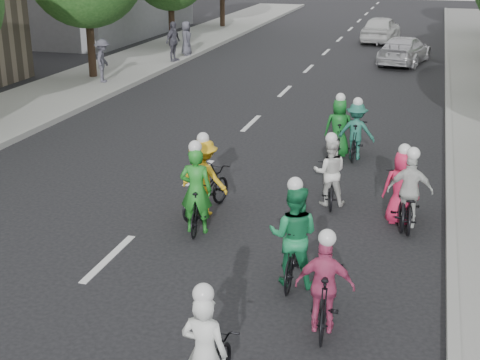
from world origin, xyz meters
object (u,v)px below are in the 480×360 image
at_px(cyclist_7, 356,135).
at_px(follow_car_trail, 381,29).
at_px(cyclist_1, 294,243).
at_px(cyclist_6, 330,179).
at_px(cyclist_9, 339,132).
at_px(spectator_0, 103,61).
at_px(cyclist_2, 205,184).
at_px(cyclist_5, 197,200).
at_px(cyclist_8, 409,199).
at_px(cyclist_4, 401,195).
at_px(cyclist_3, 325,293).
at_px(spectator_1, 173,42).
at_px(follow_car_lead, 404,50).
at_px(spectator_2, 186,38).

height_order(cyclist_7, follow_car_trail, cyclist_7).
xyz_separation_m(cyclist_1, cyclist_6, (0.02, 3.77, -0.14)).
distance_m(cyclist_1, cyclist_9, 7.40).
xyz_separation_m(cyclist_1, spectator_0, (-10.64, 13.97, 0.28)).
bearing_deg(cyclist_2, cyclist_5, 111.49).
height_order(cyclist_5, cyclist_8, cyclist_5).
bearing_deg(cyclist_4, cyclist_6, -26.92).
bearing_deg(follow_car_trail, cyclist_2, 92.69).
distance_m(cyclist_3, cyclist_4, 4.56).
xyz_separation_m(cyclist_6, spectator_1, (-9.76, 15.50, 0.49)).
height_order(cyclist_6, spectator_1, spectator_1).
distance_m(cyclist_9, follow_car_trail, 21.96).
bearing_deg(cyclist_7, cyclist_3, 95.07).
distance_m(follow_car_lead, spectator_0, 14.07).
bearing_deg(cyclist_6, spectator_0, -54.25).
relative_size(follow_car_lead, spectator_1, 2.42).
height_order(cyclist_6, follow_car_lead, cyclist_6).
height_order(cyclist_1, cyclist_3, cyclist_1).
relative_size(cyclist_2, cyclist_5, 1.01).
bearing_deg(cyclist_5, cyclist_4, -166.23).
bearing_deg(spectator_0, cyclist_2, -160.31).
bearing_deg(cyclist_7, spectator_1, -49.17).
distance_m(cyclist_2, cyclist_6, 2.78).
xyz_separation_m(cyclist_6, follow_car_lead, (0.62, 18.59, 0.06)).
distance_m(cyclist_4, cyclist_8, 0.24).
xyz_separation_m(cyclist_1, cyclist_4, (1.59, 3.17, -0.13)).
relative_size(cyclist_5, spectator_2, 1.15).
distance_m(cyclist_1, spectator_2, 23.23).
height_order(cyclist_5, cyclist_6, cyclist_5).
bearing_deg(cyclist_9, cyclist_4, 107.34).
height_order(cyclist_9, spectator_0, spectator_0).
relative_size(follow_car_trail, spectator_0, 2.57).
distance_m(cyclist_1, spectator_0, 17.56).
distance_m(cyclist_7, spectator_0, 12.75).
xyz_separation_m(cyclist_5, cyclist_8, (4.05, 1.43, -0.08)).
relative_size(cyclist_2, spectator_2, 1.17).
xyz_separation_m(cyclist_1, cyclist_2, (-2.44, 2.48, -0.06)).
height_order(cyclist_4, spectator_2, spectator_2).
bearing_deg(cyclist_6, follow_car_lead, -102.45).
relative_size(follow_car_lead, follow_car_trail, 1.01).
bearing_deg(spectator_2, spectator_0, 157.23).
bearing_deg(spectator_1, cyclist_1, -142.53).
bearing_deg(spectator_1, cyclist_7, -129.84).
xyz_separation_m(cyclist_7, follow_car_lead, (0.46, 15.14, 0.00)).
height_order(cyclist_1, cyclist_2, cyclist_1).
height_order(cyclist_2, cyclist_6, cyclist_2).
xyz_separation_m(cyclist_2, cyclist_9, (2.14, 4.91, -0.02)).
height_order(spectator_0, spectator_2, spectator_0).
height_order(cyclist_5, spectator_1, spectator_1).
height_order(cyclist_2, spectator_2, cyclist_2).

